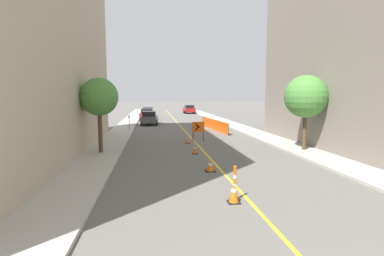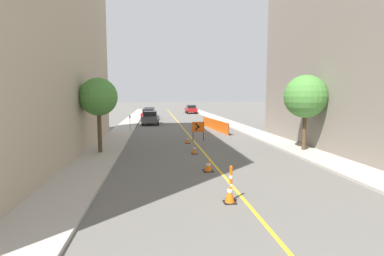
{
  "view_description": "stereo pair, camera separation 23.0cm",
  "coord_description": "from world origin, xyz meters",
  "px_view_note": "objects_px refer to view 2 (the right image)",
  "views": [
    {
      "loc": [
        -3.14,
        -2.14,
        3.49
      ],
      "look_at": [
        -0.16,
        20.25,
        1.0
      ],
      "focal_mm": 28.0,
      "sensor_mm": 36.0,
      "label": 1
    },
    {
      "loc": [
        -2.91,
        -2.17,
        3.49
      ],
      "look_at": [
        -0.16,
        20.25,
        1.0
      ],
      "focal_mm": 28.0,
      "sensor_mm": 36.0,
      "label": 2
    }
  ],
  "objects_px": {
    "traffic_cone_second": "(230,193)",
    "traffic_cone_fifth": "(188,140)",
    "arrow_barricade_primary": "(198,128)",
    "street_tree_right_near": "(306,97)",
    "traffic_cone_fourth": "(194,149)",
    "parked_car_curb_near": "(150,118)",
    "traffic_cone_third": "(208,166)",
    "parking_meter_near_curb": "(130,120)",
    "parked_car_opposite_side": "(191,109)",
    "parked_car_curb_far": "(150,112)",
    "parked_car_curb_mid": "(149,114)",
    "delineator_post_front": "(231,185)",
    "street_tree_left_near": "(98,97)"
  },
  "relations": [
    {
      "from": "traffic_cone_second",
      "to": "traffic_cone_fifth",
      "type": "xyz_separation_m",
      "value": [
        -0.07,
        12.2,
        -0.07
      ]
    },
    {
      "from": "arrow_barricade_primary",
      "to": "street_tree_right_near",
      "type": "distance_m",
      "value": 8.19
    },
    {
      "from": "traffic_cone_fourth",
      "to": "parked_car_curb_near",
      "type": "distance_m",
      "value": 18.58
    },
    {
      "from": "traffic_cone_third",
      "to": "street_tree_right_near",
      "type": "bearing_deg",
      "value": 31.08
    },
    {
      "from": "arrow_barricade_primary",
      "to": "parking_meter_near_curb",
      "type": "bearing_deg",
      "value": 125.72
    },
    {
      "from": "parked_car_opposite_side",
      "to": "street_tree_right_near",
      "type": "xyz_separation_m",
      "value": [
        2.34,
        -39.44,
        2.59
      ]
    },
    {
      "from": "traffic_cone_fifth",
      "to": "parking_meter_near_curb",
      "type": "distance_m",
      "value": 9.2
    },
    {
      "from": "traffic_cone_fifth",
      "to": "parked_car_curb_far",
      "type": "bearing_deg",
      "value": 97.04
    },
    {
      "from": "parked_car_curb_near",
      "to": "parked_car_curb_far",
      "type": "height_order",
      "value": "same"
    },
    {
      "from": "traffic_cone_fifth",
      "to": "street_tree_right_near",
      "type": "distance_m",
      "value": 8.53
    },
    {
      "from": "traffic_cone_third",
      "to": "parked_car_curb_mid",
      "type": "xyz_separation_m",
      "value": [
        -3.34,
        29.03,
        0.55
      ]
    },
    {
      "from": "traffic_cone_second",
      "to": "delineator_post_front",
      "type": "bearing_deg",
      "value": 67.65
    },
    {
      "from": "delineator_post_front",
      "to": "parked_car_curb_far",
      "type": "distance_m",
      "value": 37.97
    },
    {
      "from": "parked_car_curb_mid",
      "to": "parking_meter_near_curb",
      "type": "bearing_deg",
      "value": -93.38
    },
    {
      "from": "traffic_cone_fourth",
      "to": "traffic_cone_fifth",
      "type": "height_order",
      "value": "traffic_cone_fourth"
    },
    {
      "from": "delineator_post_front",
      "to": "parked_car_curb_mid",
      "type": "height_order",
      "value": "parked_car_curb_mid"
    },
    {
      "from": "parked_car_curb_mid",
      "to": "traffic_cone_fifth",
      "type": "bearing_deg",
      "value": -78.04
    },
    {
      "from": "parking_meter_near_curb",
      "to": "parked_car_curb_near",
      "type": "bearing_deg",
      "value": 74.24
    },
    {
      "from": "traffic_cone_fifth",
      "to": "traffic_cone_third",
      "type": "bearing_deg",
      "value": -89.42
    },
    {
      "from": "delineator_post_front",
      "to": "parked_car_curb_far",
      "type": "bearing_deg",
      "value": 95.05
    },
    {
      "from": "arrow_barricade_primary",
      "to": "street_tree_left_near",
      "type": "xyz_separation_m",
      "value": [
        -6.53,
        -4.49,
        2.36
      ]
    },
    {
      "from": "delineator_post_front",
      "to": "parked_car_curb_near",
      "type": "relative_size",
      "value": 0.27
    },
    {
      "from": "traffic_cone_fourth",
      "to": "street_tree_right_near",
      "type": "relative_size",
      "value": 0.12
    },
    {
      "from": "traffic_cone_fifth",
      "to": "parking_meter_near_curb",
      "type": "bearing_deg",
      "value": 121.22
    },
    {
      "from": "parked_car_opposite_side",
      "to": "traffic_cone_fourth",
      "type": "bearing_deg",
      "value": -99.74
    },
    {
      "from": "traffic_cone_second",
      "to": "parked_car_curb_near",
      "type": "relative_size",
      "value": 0.15
    },
    {
      "from": "parked_car_opposite_side",
      "to": "traffic_cone_third",
      "type": "bearing_deg",
      "value": -98.99
    },
    {
      "from": "traffic_cone_second",
      "to": "parked_car_curb_near",
      "type": "xyz_separation_m",
      "value": [
        -2.96,
        26.58,
        0.48
      ]
    },
    {
      "from": "arrow_barricade_primary",
      "to": "parked_car_curb_near",
      "type": "xyz_separation_m",
      "value": [
        -3.84,
        13.24,
        -0.21
      ]
    },
    {
      "from": "traffic_cone_third",
      "to": "traffic_cone_second",
      "type": "bearing_deg",
      "value": -90.21
    },
    {
      "from": "traffic_cone_third",
      "to": "parked_car_curb_far",
      "type": "xyz_separation_m",
      "value": [
        -3.27,
        33.95,
        0.55
      ]
    },
    {
      "from": "parked_car_curb_near",
      "to": "street_tree_right_near",
      "type": "relative_size",
      "value": 0.95
    },
    {
      "from": "traffic_cone_third",
      "to": "street_tree_left_near",
      "type": "relative_size",
      "value": 0.12
    },
    {
      "from": "traffic_cone_second",
      "to": "parked_car_curb_mid",
      "type": "bearing_deg",
      "value": 95.73
    },
    {
      "from": "traffic_cone_fourth",
      "to": "parking_meter_near_curb",
      "type": "relative_size",
      "value": 0.38
    },
    {
      "from": "traffic_cone_third",
      "to": "parked_car_opposite_side",
      "type": "distance_m",
      "value": 43.71
    },
    {
      "from": "parked_car_curb_mid",
      "to": "parked_car_curb_far",
      "type": "xyz_separation_m",
      "value": [
        0.07,
        4.91,
        0.0
      ]
    },
    {
      "from": "traffic_cone_fifth",
      "to": "parked_car_curb_near",
      "type": "relative_size",
      "value": 0.12
    },
    {
      "from": "traffic_cone_fifth",
      "to": "arrow_barricade_primary",
      "type": "distance_m",
      "value": 1.66
    },
    {
      "from": "parked_car_opposite_side",
      "to": "street_tree_left_near",
      "type": "xyz_separation_m",
      "value": [
        -10.05,
        -38.72,
        2.57
      ]
    },
    {
      "from": "traffic_cone_third",
      "to": "parked_car_curb_near",
      "type": "xyz_separation_m",
      "value": [
        -2.98,
        22.5,
        0.55
      ]
    },
    {
      "from": "parked_car_curb_mid",
      "to": "street_tree_right_near",
      "type": "bearing_deg",
      "value": -64.95
    },
    {
      "from": "traffic_cone_third",
      "to": "street_tree_right_near",
      "type": "distance_m",
      "value": 8.46
    },
    {
      "from": "parking_meter_near_curb",
      "to": "traffic_cone_fifth",
      "type": "bearing_deg",
      "value": -58.78
    },
    {
      "from": "parking_meter_near_curb",
      "to": "street_tree_left_near",
      "type": "bearing_deg",
      "value": -94.29
    },
    {
      "from": "parked_car_curb_near",
      "to": "parked_car_curb_mid",
      "type": "distance_m",
      "value": 6.54
    },
    {
      "from": "traffic_cone_second",
      "to": "parked_car_curb_far",
      "type": "relative_size",
      "value": 0.15
    },
    {
      "from": "traffic_cone_second",
      "to": "traffic_cone_third",
      "type": "xyz_separation_m",
      "value": [
        0.02,
        4.08,
        -0.07
      ]
    },
    {
      "from": "traffic_cone_fourth",
      "to": "parked_car_opposite_side",
      "type": "height_order",
      "value": "parked_car_opposite_side"
    },
    {
      "from": "traffic_cone_fourth",
      "to": "delineator_post_front",
      "type": "relative_size",
      "value": 0.46
    }
  ]
}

